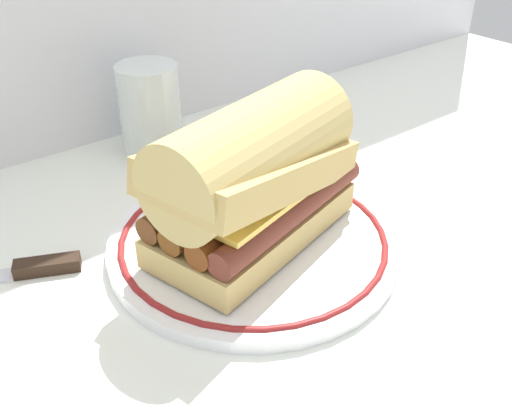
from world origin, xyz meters
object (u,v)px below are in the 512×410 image
plate (256,240)px  butter_knife (4,273)px  sausage_sandwich (256,173)px  drinking_glass (151,116)px  salt_shaker (322,114)px

plate → butter_knife: size_ratio=1.77×
sausage_sandwich → drinking_glass: 0.23m
plate → salt_shaker: 0.24m
sausage_sandwich → drinking_glass: bearing=69.3°
butter_knife → drinking_glass: bearing=30.6°
salt_shaker → plate: bearing=-147.5°
plate → drinking_glass: drinking_glass is taller
plate → salt_shaker: salt_shaker is taller
sausage_sandwich → plate: bearing=-84.3°
drinking_glass → butter_knife: 0.26m
sausage_sandwich → salt_shaker: size_ratio=3.03×
drinking_glass → salt_shaker: bearing=-28.8°
sausage_sandwich → butter_knife: (-0.19, 0.10, -0.07)m
sausage_sandwich → butter_knife: sausage_sandwich is taller
salt_shaker → butter_knife: 0.40m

